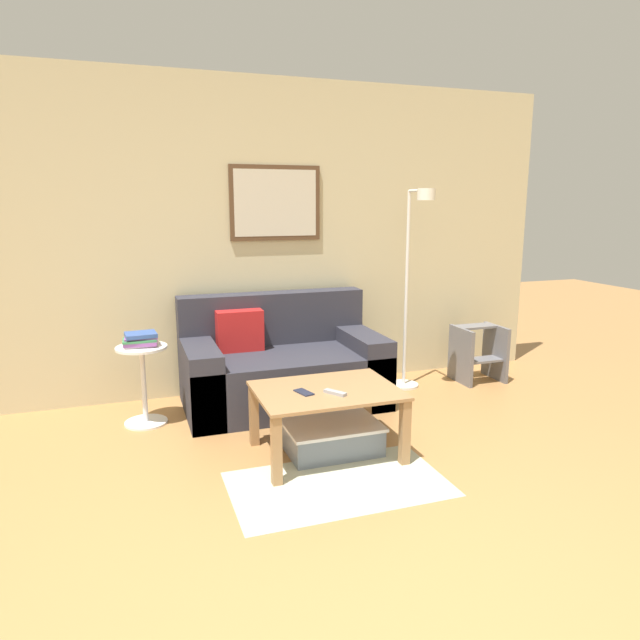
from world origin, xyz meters
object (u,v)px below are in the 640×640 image
at_px(floor_lamp, 413,280).
at_px(side_table, 143,378).
at_px(book_stack, 140,339).
at_px(coffee_table, 326,401).
at_px(storage_bin, 332,437).
at_px(couch, 281,367).
at_px(step_stool, 478,352).
at_px(cell_phone, 304,392).
at_px(remote_control, 335,393).

distance_m(floor_lamp, side_table, 2.24).
bearing_deg(book_stack, coffee_table, -40.74).
bearing_deg(storage_bin, coffee_table, -149.19).
bearing_deg(couch, coffee_table, -88.94).
height_order(coffee_table, book_stack, book_stack).
bearing_deg(side_table, floor_lamp, 1.30).
xyz_separation_m(book_stack, step_stool, (2.86, 0.08, -0.36)).
height_order(coffee_table, cell_phone, cell_phone).
bearing_deg(storage_bin, floor_lamp, 41.47).
relative_size(side_table, book_stack, 2.37).
xyz_separation_m(storage_bin, step_stool, (1.75, 0.97, 0.17)).
bearing_deg(side_table, coffee_table, -40.48).
bearing_deg(remote_control, coffee_table, 64.95).
xyz_separation_m(side_table, cell_phone, (0.91, -0.93, 0.09)).
relative_size(couch, step_stool, 3.10).
height_order(coffee_table, remote_control, remote_control).
bearing_deg(remote_control, step_stool, -1.53).
relative_size(remote_control, cell_phone, 1.07).
relative_size(side_table, cell_phone, 4.11).
distance_m(storage_bin, side_table, 1.44).
height_order(storage_bin, cell_phone, cell_phone).
relative_size(storage_bin, remote_control, 4.00).
bearing_deg(floor_lamp, remote_control, -135.37).
relative_size(remote_control, step_stool, 0.30).
distance_m(floor_lamp, step_stool, 0.98).
xyz_separation_m(book_stack, remote_control, (1.08, -1.03, -0.18)).
relative_size(floor_lamp, step_stool, 3.40).
distance_m(side_table, remote_control, 1.49).
relative_size(coffee_table, storage_bin, 1.46).
distance_m(couch, cell_phone, 1.05).
relative_size(couch, book_stack, 6.31).
relative_size(storage_bin, side_table, 1.04).
xyz_separation_m(coffee_table, remote_control, (0.02, -0.11, 0.09)).
bearing_deg(coffee_table, floor_lamp, 41.08).
relative_size(couch, remote_control, 10.19).
bearing_deg(floor_lamp, cell_phone, -141.91).
bearing_deg(couch, floor_lamp, -2.62).
height_order(floor_lamp, book_stack, floor_lamp).
height_order(remote_control, step_stool, step_stool).
bearing_deg(book_stack, floor_lamp, 1.01).
xyz_separation_m(couch, step_stool, (1.82, -0.01, -0.03)).
bearing_deg(step_stool, side_table, -178.14).
height_order(couch, coffee_table, couch).
distance_m(storage_bin, step_stool, 2.01).
bearing_deg(couch, book_stack, -175.13).
distance_m(coffee_table, book_stack, 1.43).
xyz_separation_m(side_table, step_stool, (2.86, 0.09, -0.08)).
height_order(coffee_table, step_stool, step_stool).
bearing_deg(cell_phone, couch, 65.95).
bearing_deg(couch, storage_bin, -86.23).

